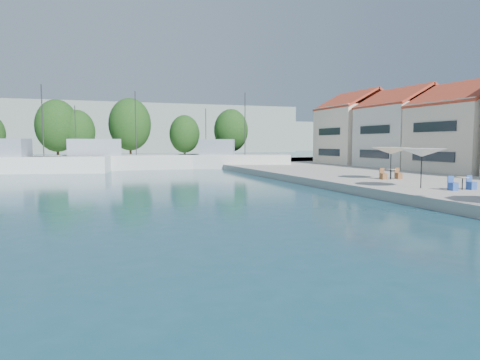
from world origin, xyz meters
name	(u,v)px	position (x,y,z in m)	size (l,w,h in m)	color
quay_right	(479,178)	(22.00, 30.00, 0.30)	(32.00, 92.00, 0.60)	#A69F96
quay_far	(104,164)	(-8.00, 67.00, 0.30)	(90.00, 16.00, 0.60)	#A69F96
hill_west	(24,129)	(-30.00, 160.00, 8.00)	(180.00, 40.00, 16.00)	gray
hill_east	(211,137)	(40.00, 180.00, 6.00)	(140.00, 40.00, 12.00)	gray
building_04	(470,125)	(24.00, 33.00, 5.02)	(9.00, 8.80, 9.20)	beige
building_05	(404,126)	(24.00, 42.00, 5.26)	(8.40, 8.80, 9.70)	silver
building_06	(357,127)	(24.00, 51.00, 5.50)	(9.00, 8.80, 10.20)	#F4DFC3
trawler_02	(23,163)	(-16.97, 54.96, 1.07)	(18.08, 8.13, 10.20)	white
trawler_03	(116,161)	(-6.92, 57.57, 1.07)	(20.57, 5.93, 10.20)	silver
trawler_04	(231,160)	(7.50, 55.13, 1.07)	(14.98, 9.21, 10.20)	silver
tree_04	(57,126)	(-14.30, 69.87, 5.81)	(6.10, 6.10, 9.03)	#3F2B19
tree_05	(77,132)	(-11.56, 69.73, 4.98)	(5.12, 5.12, 7.58)	#3F2B19
tree_06	(130,124)	(-3.77, 71.80, 6.23)	(6.59, 6.59, 9.76)	#3F2B19
tree_07	(185,134)	(4.63, 70.31, 4.75)	(4.86, 4.86, 7.19)	#3F2B19
tree_08	(231,131)	(11.84, 68.19, 5.33)	(5.53, 5.53, 8.19)	#3F2B19
umbrella_white	(422,153)	(8.91, 22.64, 2.76)	(2.80, 2.80, 2.41)	black
umbrella_cream	(391,151)	(11.23, 28.31, 2.75)	(2.87, 2.87, 2.41)	black
cafe_table_02	(462,185)	(10.42, 20.99, 0.89)	(1.82, 0.70, 0.76)	black
cafe_table_03	(391,175)	(11.53, 28.61, 0.89)	(1.82, 0.70, 0.76)	black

